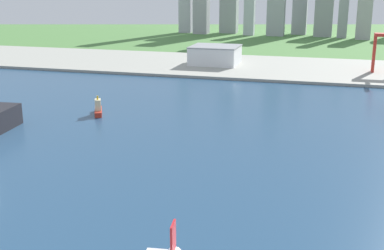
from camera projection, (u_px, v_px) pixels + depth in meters
name	position (u px, v px, depth m)	size (l,w,h in m)	color
ground_plane	(228.00, 117.00, 319.24)	(2400.00, 2400.00, 0.00)	#4A7B3D
water_bay	(205.00, 145.00, 263.71)	(840.00, 360.00, 0.15)	navy
industrial_pier	(268.00, 67.00, 494.70)	(840.00, 140.00, 2.50)	#9C9D92
tugboat_small	(98.00, 109.00, 323.92)	(12.05, 19.08, 12.54)	#B22D1E
warehouse_main	(215.00, 55.00, 504.98)	(47.28, 42.84, 18.16)	white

